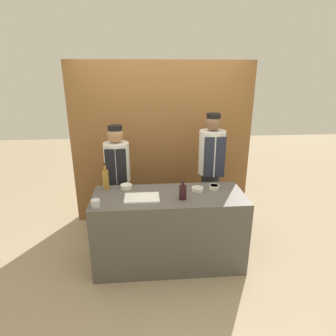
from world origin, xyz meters
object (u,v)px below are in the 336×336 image
object	(u,v)px
cutting_board	(142,198)
chef_right	(211,171)
bottle_vinegar	(106,179)
cup_steel	(96,203)
sauce_bowl_yellow	(214,187)
sauce_bowl_purple	(126,186)
sauce_bowl_white	(197,189)
chef_left	(118,179)
bottle_wine	(183,192)

from	to	relation	value
cutting_board	chef_right	xyz separation A→B (m)	(0.95, 0.73, 0.04)
bottle_vinegar	cup_steel	bearing A→B (deg)	-96.29
sauce_bowl_yellow	cup_steel	xyz separation A→B (m)	(-1.35, -0.37, 0.02)
sauce_bowl_purple	sauce_bowl_white	distance (m)	0.86
chef_right	sauce_bowl_purple	bearing A→B (deg)	-159.64
bottle_vinegar	chef_left	xyz separation A→B (m)	(0.10, 0.42, -0.16)
sauce_bowl_white	bottle_wine	distance (m)	0.30
cup_steel	chef_right	size ratio (longest dim) A/B	0.05
sauce_bowl_white	cutting_board	xyz separation A→B (m)	(-0.66, -0.16, -0.01)
cup_steel	chef_left	xyz separation A→B (m)	(0.15, 0.89, -0.07)
chef_right	cutting_board	bearing A→B (deg)	-142.50
cutting_board	bottle_wine	world-z (taller)	bottle_wine
sauce_bowl_yellow	chef_right	distance (m)	0.53
sauce_bowl_yellow	cutting_board	size ratio (longest dim) A/B	0.31
cup_steel	chef_left	bearing A→B (deg)	80.35
sauce_bowl_yellow	cutting_board	bearing A→B (deg)	-166.74
sauce_bowl_yellow	bottle_vinegar	size ratio (longest dim) A/B	0.37
cutting_board	chef_left	bearing A→B (deg)	114.21
sauce_bowl_purple	sauce_bowl_yellow	xyz separation A→B (m)	(1.06, -0.10, -0.00)
sauce_bowl_yellow	cup_steel	world-z (taller)	cup_steel
cup_steel	chef_left	distance (m)	0.91
bottle_vinegar	cup_steel	size ratio (longest dim) A/B	3.53
sauce_bowl_purple	chef_right	world-z (taller)	chef_right
sauce_bowl_yellow	sauce_bowl_white	world-z (taller)	sauce_bowl_yellow
cutting_board	bottle_vinegar	xyz separation A→B (m)	(-0.43, 0.31, 0.12)
sauce_bowl_yellow	cup_steel	distance (m)	1.40
bottle_wine	chef_left	world-z (taller)	chef_left
cutting_board	bottle_vinegar	distance (m)	0.54
sauce_bowl_yellow	bottle_wine	world-z (taller)	bottle_wine
sauce_bowl_purple	sauce_bowl_yellow	world-z (taller)	sauce_bowl_purple
sauce_bowl_purple	sauce_bowl_yellow	bearing A→B (deg)	-5.39
cup_steel	sauce_bowl_purple	bearing A→B (deg)	58.55
cup_steel	chef_right	distance (m)	1.68
bottle_wine	cup_steel	world-z (taller)	bottle_wine
bottle_wine	sauce_bowl_yellow	bearing A→B (deg)	31.10
bottle_vinegar	chef_right	size ratio (longest dim) A/B	0.19
sauce_bowl_purple	bottle_vinegar	xyz separation A→B (m)	(-0.24, 0.00, 0.10)
bottle_wine	chef_right	bearing A→B (deg)	57.40
sauce_bowl_yellow	bottle_wine	bearing A→B (deg)	-148.90
sauce_bowl_purple	cup_steel	bearing A→B (deg)	-121.45
bottle_vinegar	cup_steel	xyz separation A→B (m)	(-0.05, -0.47, -0.09)
bottle_vinegar	sauce_bowl_white	bearing A→B (deg)	-7.66
chef_right	sauce_bowl_yellow	bearing A→B (deg)	-98.62
sauce_bowl_white	cup_steel	world-z (taller)	cup_steel
sauce_bowl_purple	bottle_vinegar	distance (m)	0.26
sauce_bowl_white	cutting_board	distance (m)	0.68
sauce_bowl_purple	bottle_wine	xyz separation A→B (m)	(0.64, -0.35, 0.06)
cup_steel	bottle_vinegar	bearing A→B (deg)	83.71
bottle_vinegar	cup_steel	world-z (taller)	bottle_vinegar
cup_steel	sauce_bowl_white	bearing A→B (deg)	16.05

